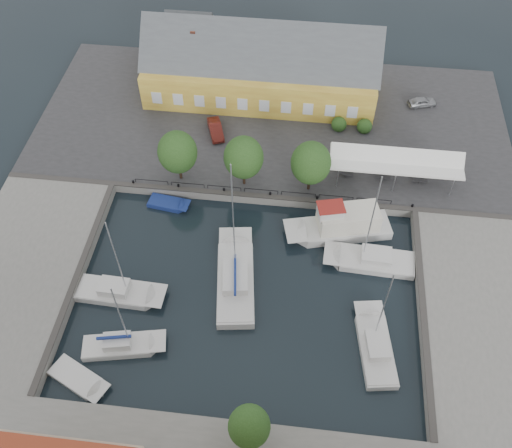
{
  "coord_description": "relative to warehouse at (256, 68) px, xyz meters",
  "views": [
    {
      "loc": [
        4.27,
        -30.67,
        46.02
      ],
      "look_at": [
        0.0,
        6.0,
        1.5
      ],
      "focal_mm": 40.0,
      "sensor_mm": 36.0,
      "label": 1
    }
  ],
  "objects": [
    {
      "name": "ground",
      "position": [
        2.6,
        -28.36,
        -4.43
      ],
      "size": [
        140.0,
        140.0,
        0.0
      ],
      "primitive_type": "plane",
      "color": "black",
      "rests_on": "ground"
    },
    {
      "name": "north_quay",
      "position": [
        2.6,
        -5.36,
        -3.93
      ],
      "size": [
        56.0,
        26.0,
        1.0
      ],
      "primitive_type": "cube",
      "color": "#2D2D30",
      "rests_on": "ground"
    },
    {
      "name": "west_quay",
      "position": [
        -19.4,
        -30.36,
        -3.93
      ],
      "size": [
        12.0,
        24.0,
        1.0
      ],
      "primitive_type": "cube",
      "color": "slate",
      "rests_on": "ground"
    },
    {
      "name": "east_quay",
      "position": [
        24.6,
        -30.36,
        -3.93
      ],
      "size": [
        12.0,
        24.0,
        1.0
      ],
      "primitive_type": "cube",
      "color": "slate",
      "rests_on": "ground"
    },
    {
      "name": "quay_edge_fittings",
      "position": [
        2.62,
        -23.61,
        -3.37
      ],
      "size": [
        56.0,
        24.72,
        0.4
      ],
      "color": "#383533",
      "rests_on": "north_quay"
    },
    {
      "name": "warehouse",
      "position": [
        0.0,
        0.0,
        0.0
      ],
      "size": [
        28.56,
        14.0,
        9.55
      ],
      "color": "gold",
      "rests_on": "north_quay"
    },
    {
      "name": "tent_canopy",
      "position": [
        16.6,
        -13.86,
        -0.74
      ],
      "size": [
        14.0,
        4.0,
        2.83
      ],
      "color": "white",
      "rests_on": "north_quay"
    },
    {
      "name": "quay_trees",
      "position": [
        0.6,
        -16.36,
        0.45
      ],
      "size": [
        18.2,
        4.2,
        6.3
      ],
      "color": "black",
      "rests_on": "north_quay"
    },
    {
      "name": "car_silver",
      "position": [
        20.73,
        -0.6,
        -2.83
      ],
      "size": [
        3.75,
        2.32,
        1.19
      ],
      "primitive_type": "imported",
      "rotation": [
        0.0,
        0.0,
        1.85
      ],
      "color": "#96989D",
      "rests_on": "north_quay"
    },
    {
      "name": "car_red",
      "position": [
        -3.78,
        -8.68,
        -2.76
      ],
      "size": [
        2.71,
        4.32,
        1.34
      ],
      "primitive_type": "imported",
      "rotation": [
        0.0,
        0.0,
        0.34
      ],
      "color": "maroon",
      "rests_on": "north_quay"
    },
    {
      "name": "center_sailboat",
      "position": [
        1.34,
        -28.53,
        -4.07
      ],
      "size": [
        4.89,
        11.71,
        15.26
      ],
      "color": "silver",
      "rests_on": "ground"
    },
    {
      "name": "trawler",
      "position": [
        11.33,
        -21.17,
        -3.41
      ],
      "size": [
        11.33,
        5.79,
        5.0
      ],
      "color": "silver",
      "rests_on": "ground"
    },
    {
      "name": "east_boat_a",
      "position": [
        14.37,
        -24.76,
        -4.17
      ],
      "size": [
        9.15,
        3.39,
        12.62
      ],
      "color": "silver",
      "rests_on": "ground"
    },
    {
      "name": "east_boat_c",
      "position": [
        14.59,
        -34.18,
        -4.17
      ],
      "size": [
        3.91,
        8.79,
        10.89
      ],
      "color": "silver",
      "rests_on": "ground"
    },
    {
      "name": "west_boat_c",
      "position": [
        -9.42,
        -31.31,
        -4.17
      ],
      "size": [
        8.65,
        3.03,
        11.48
      ],
      "color": "silver",
      "rests_on": "ground"
    },
    {
      "name": "west_boat_d",
      "position": [
        -7.66,
        -36.7,
        -4.16
      ],
      "size": [
        7.65,
        3.64,
        10.07
      ],
      "color": "silver",
      "rests_on": "ground"
    },
    {
      "name": "launch_sw",
      "position": [
        -10.59,
        -40.12,
        -4.34
      ],
      "size": [
        5.85,
        4.23,
        0.98
      ],
      "color": "silver",
      "rests_on": "ground"
    },
    {
      "name": "launch_nw",
      "position": [
        -7.26,
        -19.55,
        -4.34
      ],
      "size": [
        4.7,
        2.38,
        0.88
      ],
      "color": "navy",
      "rests_on": "ground"
    }
  ]
}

